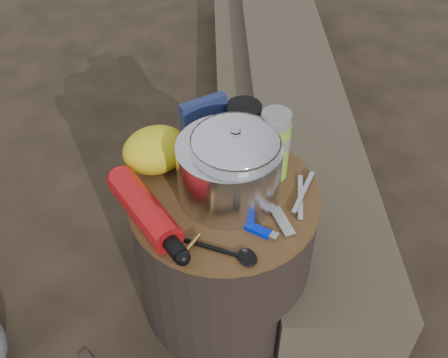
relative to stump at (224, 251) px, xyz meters
name	(u,v)px	position (x,y,z in m)	size (l,w,h in m)	color
ground	(224,296)	(0.00, 0.00, -0.21)	(60.00, 60.00, 0.00)	#2D2318
stump	(224,251)	(0.00, 0.00, 0.00)	(0.46, 0.46, 0.43)	black
log_main	(296,106)	(0.62, 0.63, -0.13)	(0.35, 2.09, 0.18)	#443A2C
log_small	(242,68)	(0.59, 1.02, -0.16)	(0.23, 1.26, 0.11)	#443A2C
foil_windscreen	(229,170)	(0.01, 0.00, 0.29)	(0.24, 0.24, 0.15)	silver
camping_pot	(235,164)	(0.02, -0.01, 0.31)	(0.20, 0.20, 0.20)	silver
fuel_bottle	(144,209)	(-0.20, 0.00, 0.25)	(0.07, 0.30, 0.07)	red
thermos	(274,145)	(0.14, 0.01, 0.31)	(0.07, 0.07, 0.18)	#81B530
travel_mug	(243,127)	(0.12, 0.14, 0.28)	(0.09, 0.09, 0.13)	black
stuff_sack	(155,150)	(-0.11, 0.16, 0.27)	(0.16, 0.13, 0.11)	yellow
food_pouch	(205,127)	(0.03, 0.17, 0.29)	(0.12, 0.03, 0.16)	#19244F
lighter	(258,230)	(0.02, -0.14, 0.22)	(0.02, 0.08, 0.01)	#001DE0
multitool	(282,222)	(0.08, -0.14, 0.22)	(0.03, 0.09, 0.01)	silver
pot_grabber	(300,196)	(0.16, -0.09, 0.22)	(0.04, 0.15, 0.01)	silver
spork	(214,248)	(-0.09, -0.14, 0.22)	(0.03, 0.16, 0.01)	black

